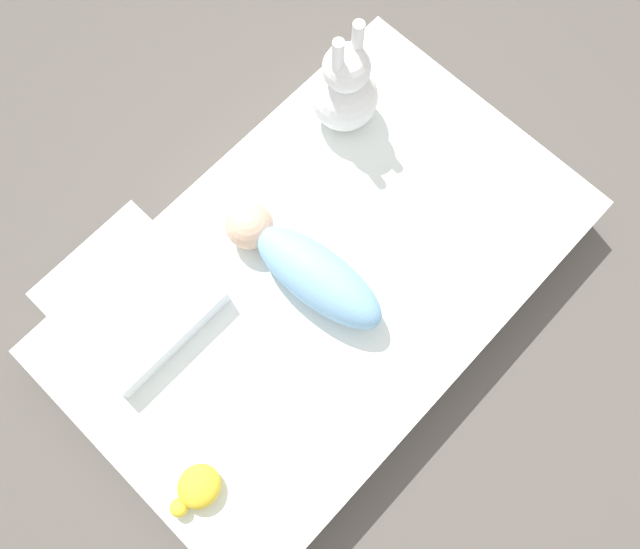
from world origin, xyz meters
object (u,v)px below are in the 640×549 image
Objects in this scene: pillow at (131,297)px; bunny_plush at (345,90)px; turtle_plush at (197,489)px; swaddled_baby at (305,267)px.

bunny_plush reaches higher than pillow.
pillow reaches higher than turtle_plush.
bunny_plush is at bearing 178.45° from pillow.
pillow is 0.83m from bunny_plush.
turtle_plush is (0.59, 0.20, -0.04)m from swaddled_baby.
swaddled_baby is at bearing 142.49° from pillow.
turtle_plush is (0.21, 0.49, -0.00)m from pillow.
bunny_plush is 2.55× the size of turtle_plush.
swaddled_baby is at bearing 31.28° from bunny_plush.
pillow is (0.38, -0.29, -0.04)m from swaddled_baby.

